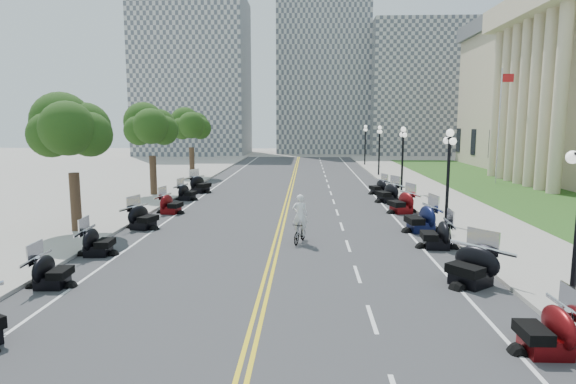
{
  "coord_description": "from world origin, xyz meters",
  "views": [
    {
      "loc": [
        1.37,
        -20.84,
        5.44
      ],
      "look_at": [
        0.42,
        2.82,
        2.0
      ],
      "focal_mm": 30.0,
      "sensor_mm": 36.0,
      "label": 1
    }
  ],
  "objects": [
    {
      "name": "ground",
      "position": [
        0.0,
        0.0,
        0.0
      ],
      "size": [
        160.0,
        160.0,
        0.0
      ],
      "primitive_type": "plane",
      "color": "gray"
    },
    {
      "name": "road",
      "position": [
        0.0,
        10.0,
        0.0
      ],
      "size": [
        16.0,
        90.0,
        0.01
      ],
      "primitive_type": "cube",
      "color": "#333335",
      "rests_on": "ground"
    },
    {
      "name": "centerline_yellow_a",
      "position": [
        -0.12,
        10.0,
        0.01
      ],
      "size": [
        0.12,
        90.0,
        0.0
      ],
      "primitive_type": "cube",
      "color": "yellow",
      "rests_on": "road"
    },
    {
      "name": "centerline_yellow_b",
      "position": [
        0.12,
        10.0,
        0.01
      ],
      "size": [
        0.12,
        90.0,
        0.0
      ],
      "primitive_type": "cube",
      "color": "yellow",
      "rests_on": "road"
    },
    {
      "name": "edge_line_north",
      "position": [
        6.4,
        10.0,
        0.01
      ],
      "size": [
        0.12,
        90.0,
        0.0
      ],
      "primitive_type": "cube",
      "color": "white",
      "rests_on": "road"
    },
    {
      "name": "edge_line_south",
      "position": [
        -6.4,
        10.0,
        0.01
      ],
      "size": [
        0.12,
        90.0,
        0.0
      ],
      "primitive_type": "cube",
      "color": "white",
      "rests_on": "road"
    },
    {
      "name": "lane_dash_4",
      "position": [
        3.2,
        -8.0,
        0.01
      ],
      "size": [
        0.12,
        2.0,
        0.0
      ],
      "primitive_type": "cube",
      "color": "white",
      "rests_on": "road"
    },
    {
      "name": "lane_dash_5",
      "position": [
        3.2,
        -4.0,
        0.01
      ],
      "size": [
        0.12,
        2.0,
        0.0
      ],
      "primitive_type": "cube",
      "color": "white",
      "rests_on": "road"
    },
    {
      "name": "lane_dash_6",
      "position": [
        3.2,
        0.0,
        0.01
      ],
      "size": [
        0.12,
        2.0,
        0.0
      ],
      "primitive_type": "cube",
      "color": "white",
      "rests_on": "road"
    },
    {
      "name": "lane_dash_7",
      "position": [
        3.2,
        4.0,
        0.01
      ],
      "size": [
        0.12,
        2.0,
        0.0
      ],
      "primitive_type": "cube",
      "color": "white",
      "rests_on": "road"
    },
    {
      "name": "lane_dash_8",
      "position": [
        3.2,
        8.0,
        0.01
      ],
      "size": [
        0.12,
        2.0,
        0.0
      ],
      "primitive_type": "cube",
      "color": "white",
      "rests_on": "road"
    },
    {
      "name": "lane_dash_9",
      "position": [
        3.2,
        12.0,
        0.01
      ],
      "size": [
        0.12,
        2.0,
        0.0
      ],
      "primitive_type": "cube",
      "color": "white",
      "rests_on": "road"
    },
    {
      "name": "lane_dash_10",
      "position": [
        3.2,
        16.0,
        0.01
      ],
      "size": [
        0.12,
        2.0,
        0.0
      ],
      "primitive_type": "cube",
      "color": "white",
      "rests_on": "road"
    },
    {
      "name": "lane_dash_11",
      "position": [
        3.2,
        20.0,
        0.01
      ],
      "size": [
        0.12,
        2.0,
        0.0
      ],
      "primitive_type": "cube",
      "color": "white",
      "rests_on": "road"
    },
    {
      "name": "lane_dash_12",
      "position": [
        3.2,
        24.0,
        0.01
      ],
      "size": [
        0.12,
        2.0,
        0.0
      ],
      "primitive_type": "cube",
      "color": "white",
      "rests_on": "road"
    },
    {
      "name": "lane_dash_13",
      "position": [
        3.2,
        28.0,
        0.01
      ],
      "size": [
        0.12,
        2.0,
        0.0
      ],
      "primitive_type": "cube",
      "color": "white",
      "rests_on": "road"
    },
    {
      "name": "lane_dash_14",
      "position": [
        3.2,
        32.0,
        0.01
      ],
      "size": [
        0.12,
        2.0,
        0.0
      ],
      "primitive_type": "cube",
      "color": "white",
      "rests_on": "road"
    },
    {
      "name": "lane_dash_15",
      "position": [
        3.2,
        36.0,
        0.01
      ],
      "size": [
        0.12,
        2.0,
        0.0
      ],
      "primitive_type": "cube",
      "color": "white",
      "rests_on": "road"
    },
    {
      "name": "lane_dash_16",
      "position": [
        3.2,
        40.0,
        0.01
      ],
      "size": [
        0.12,
        2.0,
        0.0
      ],
      "primitive_type": "cube",
      "color": "white",
      "rests_on": "road"
    },
    {
      "name": "lane_dash_17",
      "position": [
        3.2,
        44.0,
        0.01
      ],
      "size": [
        0.12,
        2.0,
        0.0
      ],
      "primitive_type": "cube",
      "color": "white",
      "rests_on": "road"
    },
    {
      "name": "lane_dash_18",
      "position": [
        3.2,
        48.0,
        0.01
      ],
      "size": [
        0.12,
        2.0,
        0.0
      ],
      "primitive_type": "cube",
      "color": "white",
      "rests_on": "road"
    },
    {
      "name": "lane_dash_19",
      "position": [
        3.2,
        52.0,
        0.01
      ],
      "size": [
        0.12,
        2.0,
        0.0
      ],
      "primitive_type": "cube",
      "color": "white",
      "rests_on": "road"
    },
    {
      "name": "sidewalk_north",
      "position": [
        10.5,
        10.0,
        0.07
      ],
      "size": [
        5.0,
        90.0,
        0.15
      ],
      "primitive_type": "cube",
      "color": "#9E9991",
      "rests_on": "ground"
    },
    {
      "name": "sidewalk_south",
      "position": [
        -10.5,
        10.0,
        0.07
      ],
      "size": [
        5.0,
        90.0,
        0.15
      ],
      "primitive_type": "cube",
      "color": "#9E9991",
      "rests_on": "ground"
    },
    {
      "name": "lawn",
      "position": [
        17.5,
        18.0,
        0.05
      ],
      "size": [
        9.0,
        60.0,
        0.1
      ],
      "primitive_type": "cube",
      "color": "#356023",
      "rests_on": "ground"
    },
    {
      "name": "distant_block_a",
      "position": [
        -18.0,
        62.0,
        13.0
      ],
      "size": [
        18.0,
        14.0,
        26.0
      ],
      "primitive_type": "cube",
      "color": "gray",
      "rests_on": "ground"
    },
    {
      "name": "distant_block_b",
      "position": [
        4.0,
        68.0,
        15.0
      ],
      "size": [
        16.0,
        12.0,
        30.0
      ],
      "primitive_type": "cube",
      "color": "gray",
      "rests_on": "ground"
    },
    {
      "name": "distant_block_c",
      "position": [
        22.0,
        65.0,
        11.0
      ],
      "size": [
        20.0,
        14.0,
        22.0
      ],
      "primitive_type": "cube",
      "color": "gray",
      "rests_on": "ground"
    },
    {
      "name": "street_lamp_2",
      "position": [
        8.6,
        4.0,
        2.6
      ],
      "size": [
        0.5,
        1.2,
        4.9
      ],
      "primitive_type": null,
      "color": "black",
      "rests_on": "sidewalk_north"
    },
    {
      "name": "street_lamp_3",
      "position": [
        8.6,
        16.0,
        2.6
      ],
      "size": [
        0.5,
        1.2,
        4.9
      ],
      "primitive_type": null,
      "color": "black",
      "rests_on": "sidewalk_north"
    },
    {
      "name": "street_lamp_4",
      "position": [
        8.6,
        28.0,
        2.6
      ],
      "size": [
        0.5,
        1.2,
        4.9
      ],
      "primitive_type": null,
      "color": "black",
      "rests_on": "sidewalk_north"
    },
    {
      "name": "street_lamp_5",
      "position": [
        8.6,
        40.0,
        2.6
      ],
      "size": [
        0.5,
        1.2,
        4.9
      ],
      "primitive_type": null,
      "color": "black",
      "rests_on": "sidewalk_north"
    },
    {
      "name": "flagpole",
      "position": [
        18.0,
        22.0,
        5.0
      ],
      "size": [
        1.1,
        0.2,
        10.0
      ],
      "primitive_type": null,
      "color": "silver",
      "rests_on": "ground"
    },
    {
      "name": "tree_2",
      "position": [
        -10.0,
        2.0,
        4.75
      ],
      "size": [
        4.8,
        4.8,
        9.2
      ],
      "primitive_type": null,
      "color": "#235619",
      "rests_on": "sidewalk_south"
    },
    {
      "name": "tree_3",
      "position": [
        -10.0,
        14.0,
        4.75
      ],
      "size": [
        4.8,
        4.8,
        9.2
      ],
      "primitive_type": null,
      "color": "#235619",
      "rests_on": "sidewalk_south"
    },
    {
      "name": "tree_4",
      "position": [
        -10.0,
        26.0,
        4.75
      ],
      "size": [
        4.8,
        4.8,
        9.2
      ],
      "primitive_type": null,
      "color": "#235619",
      "rests_on": "sidewalk_south"
    },
    {
      "name": "motorcycle_n_3",
      "position": [
        7.03,
        -9.86,
        0.66
      ],
      "size": [
        1.9,
        1.9,
        1.32
      ],
      "primitive_type": null,
      "rotation": [
        0.0,
        0.0,
        -1.57
      ],
      "color": "#590A0C",
      "rests_on": "road"
    },
    {
      "name": "motorcycle_n_4",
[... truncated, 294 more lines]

